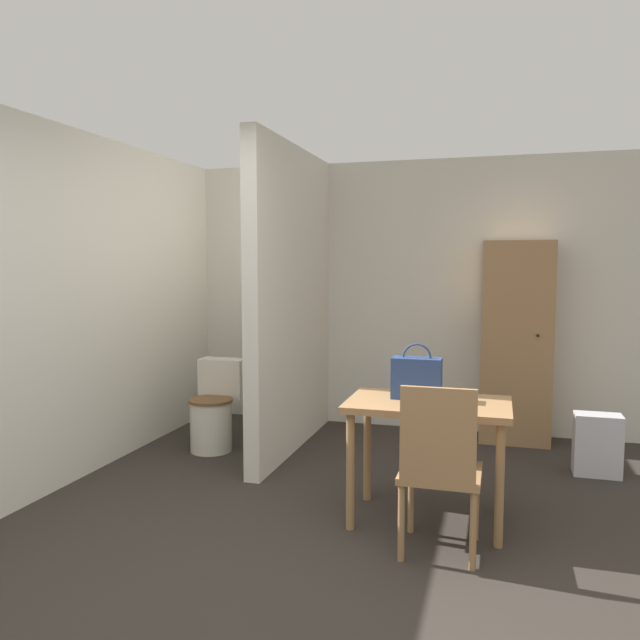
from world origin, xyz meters
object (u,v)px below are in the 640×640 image
at_px(wooden_chair, 440,465).
at_px(wooden_cabinet, 516,342).
at_px(dining_table, 428,419).
at_px(space_heater, 597,445).
at_px(handbag, 417,377).
at_px(toilet, 215,410).

distance_m(wooden_chair, wooden_cabinet, 2.44).
bearing_deg(wooden_cabinet, dining_table, -105.61).
xyz_separation_m(wooden_chair, space_heater, (1.00, 1.62, -0.27)).
height_order(dining_table, wooden_cabinet, wooden_cabinet).
bearing_deg(wooden_cabinet, space_heater, -53.30).
bearing_deg(dining_table, handbag, 143.91).
bearing_deg(wooden_cabinet, handbag, -108.24).
xyz_separation_m(dining_table, space_heater, (1.11, 1.17, -0.40)).
distance_m(wooden_chair, space_heater, 1.92).
distance_m(dining_table, wooden_chair, 0.47).
height_order(toilet, handbag, handbag).
bearing_deg(handbag, wooden_chair, -69.23).
relative_size(wooden_chair, wooden_cabinet, 0.54).
height_order(handbag, wooden_cabinet, wooden_cabinet).
distance_m(wooden_chair, handbag, 0.65).
height_order(toilet, wooden_cabinet, wooden_cabinet).
xyz_separation_m(handbag, space_heater, (1.19, 1.12, -0.64)).
relative_size(toilet, space_heater, 1.62).
bearing_deg(toilet, wooden_cabinet, 21.01).
relative_size(handbag, space_heater, 0.74).
height_order(wooden_chair, toilet, wooden_chair).
distance_m(dining_table, wooden_cabinet, 2.02).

